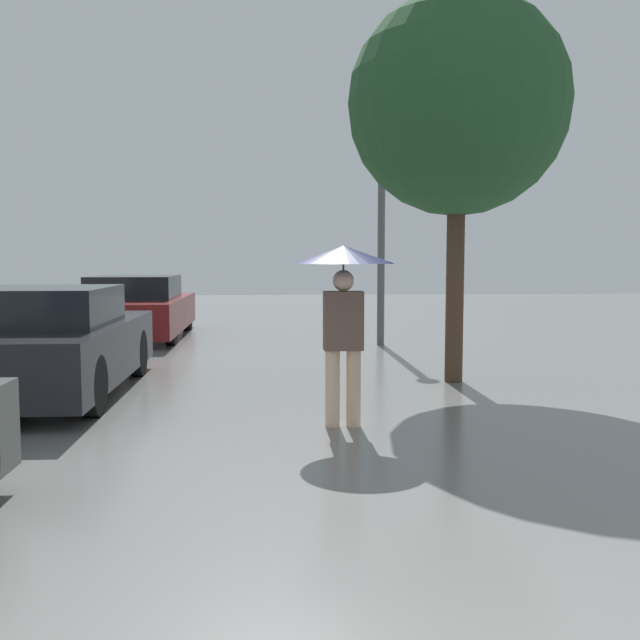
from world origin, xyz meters
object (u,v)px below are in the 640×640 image
object	(u,v)px
parked_car_middle	(48,344)
tree	(458,106)
parked_car_farthest	(137,309)
pedestrian	(343,284)
street_lamp	(381,203)

from	to	relation	value
parked_car_middle	tree	distance (m)	5.89
parked_car_farthest	tree	size ratio (longest dim) A/B	0.89
parked_car_farthest	tree	xyz separation A→B (m)	(5.11, -5.58, 2.98)
pedestrian	tree	xyz separation A→B (m)	(1.73, 2.40, 2.19)
pedestrian	parked_car_middle	size ratio (longest dim) A/B	0.43
pedestrian	tree	world-z (taller)	tree
pedestrian	parked_car_farthest	xyz separation A→B (m)	(-3.39, 7.98, -0.79)
pedestrian	parked_car_middle	distance (m)	3.90
parked_car_middle	parked_car_farthest	size ratio (longest dim) A/B	0.92
parked_car_farthest	street_lamp	size ratio (longest dim) A/B	1.03
pedestrian	tree	size ratio (longest dim) A/B	0.35
pedestrian	parked_car_middle	bearing A→B (deg)	150.92
pedestrian	parked_car_farthest	distance (m)	8.70
tree	street_lamp	bearing A→B (deg)	94.74
parked_car_farthest	street_lamp	bearing A→B (deg)	-18.15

